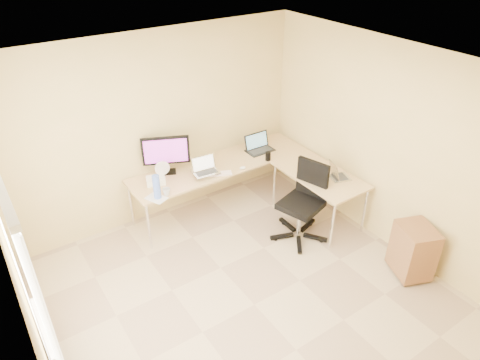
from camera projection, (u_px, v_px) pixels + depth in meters
floor at (254, 305)px, 4.89m from camera, size 4.50×4.50×0.00m
ceiling at (260, 80)px, 3.53m from camera, size 4.50×4.50×0.00m
wall_back at (158, 129)px, 5.79m from camera, size 4.50×0.00×4.50m
wall_left at (27, 304)px, 3.20m from camera, size 0.00×4.50×4.50m
wall_right at (398, 153)px, 5.21m from camera, size 0.00×4.50×4.50m
desk_main at (221, 185)px, 6.35m from camera, size 2.65×0.70×0.73m
desk_return at (318, 196)px, 6.11m from camera, size 0.70×1.30×0.73m
monitor at (166, 155)px, 5.81m from camera, size 0.66×0.44×0.54m
book_stack at (203, 170)px, 5.95m from camera, size 0.26×0.32×0.05m
laptop_center at (206, 166)px, 5.79m from camera, size 0.36×0.29×0.22m
laptop_black at (260, 143)px, 6.42m from camera, size 0.41×0.30×0.26m
keyboard at (217, 174)px, 5.90m from camera, size 0.41×0.27×0.02m
mouse at (243, 168)px, 6.02m from camera, size 0.10×0.06×0.03m
mug at (166, 192)px, 5.45m from camera, size 0.13×0.13×0.09m
cd_stack at (195, 171)px, 5.96m from camera, size 0.15×0.15×0.03m
water_bottle at (157, 187)px, 5.34m from camera, size 0.09×0.09×0.32m
papers at (156, 198)px, 5.41m from camera, size 0.27×0.31×0.01m
white_box at (156, 181)px, 5.69m from camera, size 0.28×0.24×0.09m
desk_fan at (161, 171)px, 5.75m from camera, size 0.22×0.22×0.25m
black_cup at (268, 156)px, 6.21m from camera, size 0.10×0.10×0.13m
laptop_return at (340, 171)px, 5.78m from camera, size 0.36×0.32×0.20m
office_chair at (301, 206)px, 5.67m from camera, size 0.80×0.80×1.07m
cabinet at (413, 250)px, 5.14m from camera, size 0.52×0.57×0.64m
radiator at (52, 345)px, 4.02m from camera, size 0.09×0.80×0.55m
window at (14, 246)px, 3.38m from camera, size 0.10×1.80×1.40m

